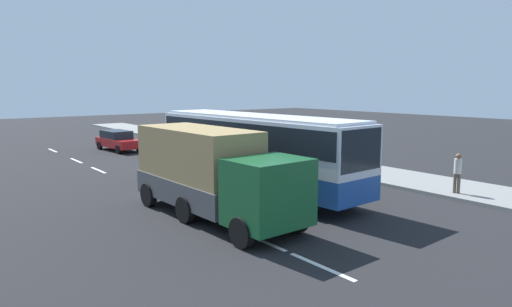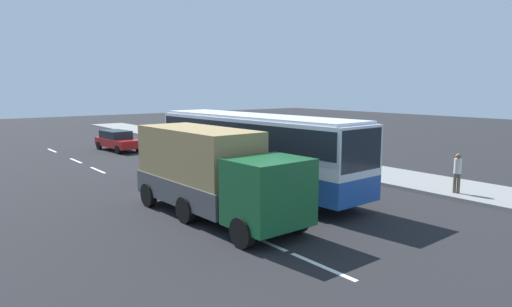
{
  "view_description": "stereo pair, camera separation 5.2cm",
  "coord_description": "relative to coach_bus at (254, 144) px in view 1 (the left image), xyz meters",
  "views": [
    {
      "loc": [
        17.5,
        -11.29,
        4.83
      ],
      "look_at": [
        0.94,
        1.47,
        1.73
      ],
      "focal_mm": 31.64,
      "sensor_mm": 36.0,
      "label": 1
    },
    {
      "loc": [
        17.47,
        -11.33,
        4.83
      ],
      "look_at": [
        0.94,
        1.47,
        1.73
      ],
      "focal_mm": 31.64,
      "sensor_mm": 36.0,
      "label": 2
    }
  ],
  "objects": [
    {
      "name": "pedestrian_at_crossing",
      "position": [
        6.25,
        6.53,
        -1.02
      ],
      "size": [
        0.32,
        0.32,
        1.78
      ],
      "rotation": [
        0.0,
        0.0,
        1.91
      ],
      "color": "brown",
      "rests_on": "sidewalk_curb"
    },
    {
      "name": "cargo_truck",
      "position": [
        2.36,
        -3.79,
        -0.47
      ],
      "size": [
        8.09,
        2.78,
        3.27
      ],
      "rotation": [
        0.0,
        0.0,
        0.03
      ],
      "color": "#19592D",
      "rests_on": "ground_plane"
    },
    {
      "name": "coach_bus",
      "position": [
        0.0,
        0.0,
        0.0
      ],
      "size": [
        12.08,
        3.15,
        3.56
      ],
      "rotation": [
        0.0,
        0.0,
        0.05
      ],
      "color": "#1E4C9E",
      "rests_on": "ground_plane"
    },
    {
      "name": "car_red_compact",
      "position": [
        -17.16,
        0.02,
        -1.41
      ],
      "size": [
        4.64,
        2.17,
        1.52
      ],
      "rotation": [
        0.0,
        0.0,
        0.09
      ],
      "color": "#B21919",
      "rests_on": "ground_plane"
    },
    {
      "name": "pedestrian_near_curb",
      "position": [
        -0.76,
        7.69,
        -1.11
      ],
      "size": [
        0.32,
        0.32,
        1.65
      ],
      "rotation": [
        0.0,
        0.0,
        2.15
      ],
      "color": "brown",
      "rests_on": "sidewalk_curb"
    },
    {
      "name": "ground_plane",
      "position": [
        -1.2,
        -1.18,
        -2.21
      ],
      "size": [
        120.0,
        120.0,
        0.0
      ],
      "primitive_type": "plane",
      "color": "black"
    },
    {
      "name": "lane_centreline",
      "position": [
        1.15,
        -3.96,
        -2.2
      ],
      "size": [
        46.78,
        0.16,
        0.01
      ],
      "color": "white",
      "rests_on": "ground_plane"
    },
    {
      "name": "sidewalk_curb",
      "position": [
        -1.2,
        7.73,
        -2.13
      ],
      "size": [
        80.0,
        4.0,
        0.15
      ],
      "primitive_type": "cube",
      "color": "gray",
      "rests_on": "ground_plane"
    }
  ]
}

